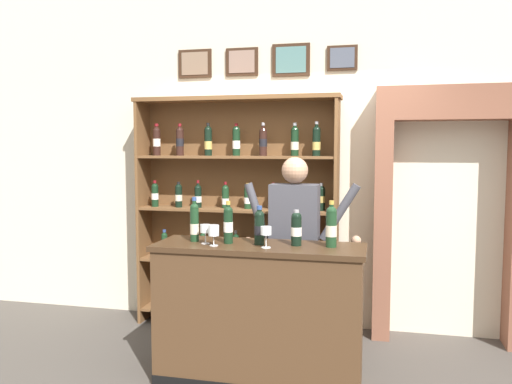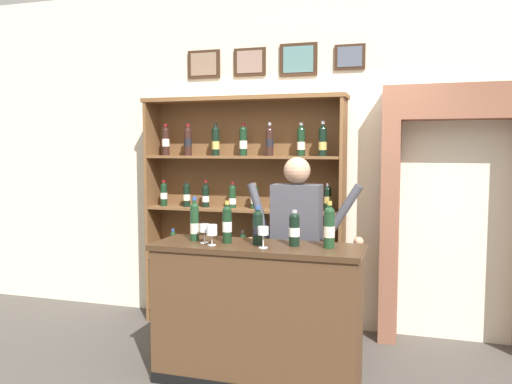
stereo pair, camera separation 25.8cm
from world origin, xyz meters
name	(u,v)px [view 1 (the left image)]	position (x,y,z in m)	size (l,w,h in m)	color
ground_plane	(272,384)	(0.00, 0.00, -0.01)	(14.00, 14.00, 0.02)	#47423D
back_wall	(301,155)	(0.00, 1.42, 1.70)	(12.00, 0.19, 3.39)	beige
wine_shelf	(237,205)	(-0.59, 1.17, 1.21)	(2.01, 0.34, 2.25)	brown
archway_doorway	(448,198)	(1.38, 1.29, 1.31)	(1.31, 0.45, 2.31)	brown
tasting_counter	(259,314)	(-0.10, 0.00, 0.52)	(1.57, 0.53, 1.05)	#4C331E
shopkeeper	(295,235)	(0.09, 0.53, 1.04)	(0.99, 0.22, 1.69)	#2D3347
tasting_bottle_super_tuscan	(194,222)	(-0.61, 0.02, 1.20)	(0.07, 0.07, 0.34)	#19381E
tasting_bottle_brunello	(228,223)	(-0.34, 0.00, 1.20)	(0.07, 0.07, 0.32)	black
tasting_bottle_riserva	(259,226)	(-0.10, 0.01, 1.19)	(0.08, 0.08, 0.29)	black
tasting_bottle_bianco	(296,228)	(0.17, 0.03, 1.18)	(0.08, 0.08, 0.26)	black
tasting_bottle_chianti	(331,226)	(0.43, 0.03, 1.20)	(0.08, 0.08, 0.34)	#19381E
wine_glass_spare	(205,230)	(-0.50, -0.05, 1.15)	(0.08, 0.08, 0.15)	silver
wine_glass_center	(266,232)	(-0.02, -0.11, 1.17)	(0.08, 0.08, 0.16)	silver
wine_glass_left	(214,232)	(-0.41, -0.12, 1.15)	(0.08, 0.08, 0.15)	silver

